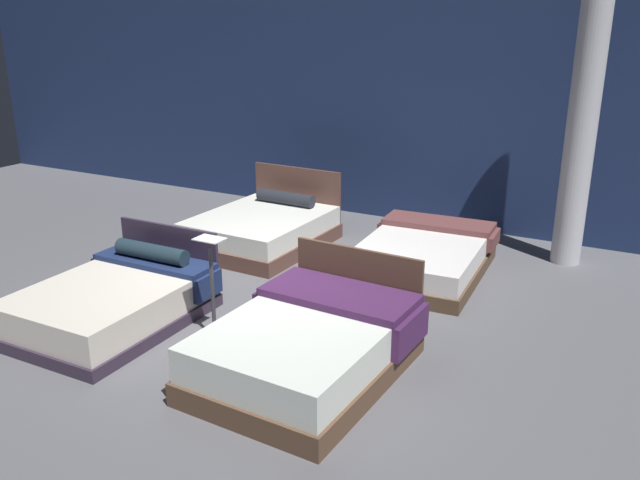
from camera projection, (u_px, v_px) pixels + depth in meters
name	position (u px, v px, depth m)	size (l,w,h in m)	color
ground_plane	(269.00, 303.00, 7.40)	(18.00, 18.00, 0.02)	#5B5B60
showroom_back_wall	(399.00, 109.00, 9.99)	(18.00, 0.06, 3.50)	navy
bed_0	(115.00, 301.00, 6.84)	(1.52, 1.98, 0.83)	#322638
bed_1	(309.00, 345.00, 5.82)	(1.59, 2.07, 0.92)	brown
bed_2	(263.00, 229.00, 9.18)	(1.63, 2.00, 0.96)	brown
bed_3	(423.00, 256.00, 8.19)	(1.62, 2.16, 0.50)	brown
price_sign	(213.00, 301.00, 6.42)	(0.28, 0.24, 1.07)	#3F3F44
support_pillar	(581.00, 130.00, 8.09)	(0.37, 0.37, 3.50)	silver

